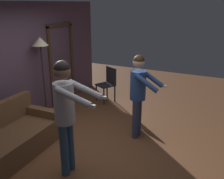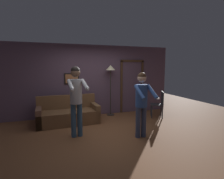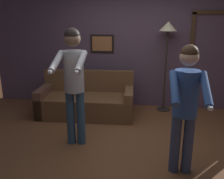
{
  "view_description": "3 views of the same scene",
  "coord_description": "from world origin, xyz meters",
  "px_view_note": "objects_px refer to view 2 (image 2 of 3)",
  "views": [
    {
      "loc": [
        -3.45,
        -2.15,
        2.56
      ],
      "look_at": [
        0.19,
        -0.33,
        1.14
      ],
      "focal_mm": 40.0,
      "sensor_mm": 36.0,
      "label": 1
    },
    {
      "loc": [
        -1.27,
        -4.45,
        1.78
      ],
      "look_at": [
        0.08,
        -0.39,
        1.24
      ],
      "focal_mm": 28.0,
      "sensor_mm": 36.0,
      "label": 2
    },
    {
      "loc": [
        0.32,
        -3.54,
        1.98
      ],
      "look_at": [
        -0.15,
        -0.26,
        0.99
      ],
      "focal_mm": 40.0,
      "sensor_mm": 36.0,
      "label": 3
    }
  ],
  "objects_px": {
    "torchiere_lamp": "(111,73)",
    "person_standing_right": "(142,99)",
    "couch": "(68,115)",
    "person_standing_left": "(76,94)",
    "dining_chair_distant": "(159,103)"
  },
  "relations": [
    {
      "from": "torchiere_lamp",
      "to": "person_standing_right",
      "type": "xyz_separation_m",
      "value": [
        0.09,
        -2.26,
        -0.57
      ]
    },
    {
      "from": "couch",
      "to": "person_standing_right",
      "type": "bearing_deg",
      "value": -46.55
    },
    {
      "from": "couch",
      "to": "person_standing_left",
      "type": "xyz_separation_m",
      "value": [
        0.12,
        -1.23,
        0.84
      ]
    },
    {
      "from": "person_standing_right",
      "to": "dining_chair_distant",
      "type": "xyz_separation_m",
      "value": [
        1.47,
        1.43,
        -0.47
      ]
    },
    {
      "from": "person_standing_right",
      "to": "couch",
      "type": "bearing_deg",
      "value": 133.45
    },
    {
      "from": "dining_chair_distant",
      "to": "person_standing_left",
      "type": "bearing_deg",
      "value": -163.8
    },
    {
      "from": "couch",
      "to": "person_standing_right",
      "type": "height_order",
      "value": "person_standing_right"
    },
    {
      "from": "couch",
      "to": "dining_chair_distant",
      "type": "bearing_deg",
      "value": -6.29
    },
    {
      "from": "torchiere_lamp",
      "to": "dining_chair_distant",
      "type": "height_order",
      "value": "torchiere_lamp"
    },
    {
      "from": "person_standing_left",
      "to": "dining_chair_distant",
      "type": "bearing_deg",
      "value": 16.2
    },
    {
      "from": "person_standing_left",
      "to": "person_standing_right",
      "type": "xyz_separation_m",
      "value": [
        1.56,
        -0.55,
        -0.12
      ]
    },
    {
      "from": "couch",
      "to": "dining_chair_distant",
      "type": "distance_m",
      "value": 3.18
    },
    {
      "from": "torchiere_lamp",
      "to": "person_standing_right",
      "type": "bearing_deg",
      "value": -87.61
    },
    {
      "from": "couch",
      "to": "person_standing_left",
      "type": "height_order",
      "value": "person_standing_left"
    },
    {
      "from": "dining_chair_distant",
      "to": "torchiere_lamp",
      "type": "bearing_deg",
      "value": 151.92
    }
  ]
}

